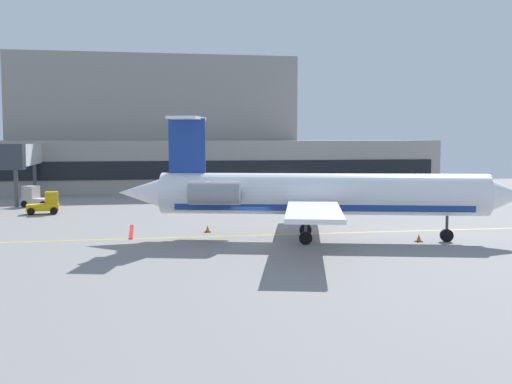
% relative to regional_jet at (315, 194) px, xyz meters
% --- Properties ---
extents(ground, '(120.00, 120.00, 0.11)m').
position_rel_regional_jet_xyz_m(ground, '(-4.74, 0.03, -3.32)').
color(ground, gray).
extents(terminal_building, '(71.50, 16.47, 18.95)m').
position_rel_regional_jet_xyz_m(terminal_building, '(-7.67, 48.97, 4.04)').
color(terminal_building, gray).
rests_on(terminal_building, ground).
extents(jet_bridge_west, '(2.40, 16.13, 6.67)m').
position_rel_regional_jet_xyz_m(jet_bridge_west, '(-25.05, 31.27, 2.00)').
color(jet_bridge_west, silver).
rests_on(jet_bridge_west, ground).
extents(regional_jet, '(28.49, 23.61, 8.75)m').
position_rel_regional_jet_xyz_m(regional_jet, '(0.00, 0.00, 0.00)').
color(regional_jet, white).
rests_on(regional_jet, ground).
extents(baggage_tug, '(3.47, 3.21, 2.15)m').
position_rel_regional_jet_xyz_m(baggage_tug, '(10.23, 22.65, -2.31)').
color(baggage_tug, '#1E4CB2').
rests_on(baggage_tug, ground).
extents(pushback_tractor, '(3.07, 1.97, 2.13)m').
position_rel_regional_jet_xyz_m(pushback_tractor, '(-21.10, 19.76, -2.33)').
color(pushback_tractor, '#E5B20C').
rests_on(pushback_tractor, ground).
extents(belt_loader, '(3.65, 3.03, 2.19)m').
position_rel_regional_jet_xyz_m(belt_loader, '(-23.17, 26.68, -2.29)').
color(belt_loader, silver).
rests_on(belt_loader, ground).
extents(fuel_tank, '(7.23, 2.67, 2.69)m').
position_rel_regional_jet_xyz_m(fuel_tank, '(7.79, 32.45, -1.77)').
color(fuel_tank, white).
rests_on(fuel_tank, ground).
extents(safety_cone_alpha, '(0.47, 0.47, 0.55)m').
position_rel_regional_jet_xyz_m(safety_cone_alpha, '(7.00, -1.94, -3.02)').
color(safety_cone_alpha, orange).
rests_on(safety_cone_alpha, ground).
extents(safety_cone_bravo, '(0.47, 0.47, 0.55)m').
position_rel_regional_jet_xyz_m(safety_cone_bravo, '(-7.10, 5.20, -3.02)').
color(safety_cone_bravo, orange).
rests_on(safety_cone_bravo, ground).
extents(safety_cone_charlie, '(0.47, 0.47, 0.55)m').
position_rel_regional_jet_xyz_m(safety_cone_charlie, '(2.17, 9.61, -3.02)').
color(safety_cone_charlie, orange).
rests_on(safety_cone_charlie, ground).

